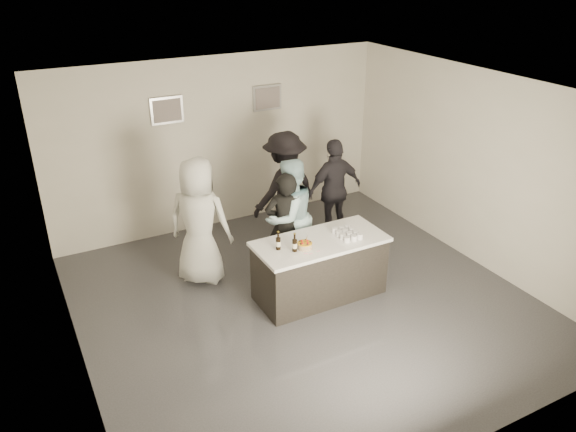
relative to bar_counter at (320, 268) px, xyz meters
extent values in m
plane|color=#3D3D42|center=(-0.28, -0.07, -0.45)|extent=(6.00, 6.00, 0.00)
plane|color=white|center=(-0.28, -0.07, 2.55)|extent=(6.00, 6.00, 0.00)
cube|color=silver|center=(-0.28, 2.93, 1.05)|extent=(6.00, 0.04, 3.00)
cube|color=silver|center=(-0.28, -3.07, 1.05)|extent=(6.00, 0.04, 3.00)
cube|color=silver|center=(-3.28, -0.07, 1.05)|extent=(0.04, 6.00, 3.00)
cube|color=silver|center=(2.72, -0.07, 1.05)|extent=(0.04, 6.00, 3.00)
cube|color=#B2B2B7|center=(-1.18, 2.90, 1.75)|extent=(0.54, 0.04, 0.44)
cube|color=#B2B2B7|center=(0.62, 2.90, 1.75)|extent=(0.54, 0.04, 0.44)
cube|color=white|center=(0.00, 0.00, 0.00)|extent=(1.86, 0.86, 0.90)
cylinder|color=gold|center=(-0.31, -0.11, 0.49)|extent=(0.20, 0.20, 0.08)
cylinder|color=black|center=(-0.64, 0.04, 0.58)|extent=(0.07, 0.07, 0.26)
cylinder|color=black|center=(-0.47, -0.11, 0.58)|extent=(0.07, 0.07, 0.26)
cube|color=gold|center=(0.40, -0.07, 0.49)|extent=(0.30, 0.40, 0.08)
cube|color=pink|center=(-0.29, -0.26, 0.45)|extent=(0.24, 0.08, 0.01)
imported|color=black|center=(-0.17, 0.72, 0.39)|extent=(0.72, 0.60, 1.68)
imported|color=#A8D2DB|center=(-0.03, 0.85, 0.46)|extent=(1.04, 0.91, 1.82)
imported|color=silver|center=(-1.33, 1.21, 0.52)|extent=(1.12, 1.08, 1.94)
imported|color=#2A272E|center=(1.16, 1.48, 0.43)|extent=(1.05, 0.47, 1.76)
imported|color=black|center=(0.37, 1.77, 0.51)|extent=(1.39, 1.02, 1.92)
camera|label=1|loc=(-3.63, -5.86, 4.10)|focal=35.00mm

